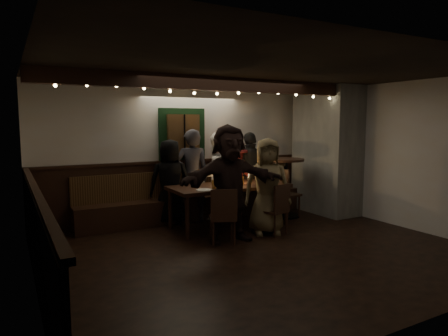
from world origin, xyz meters
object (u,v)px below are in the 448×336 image
chair_end (283,190)px  person_f (229,183)px  person_c (216,176)px  person_e (251,173)px  chair_near_left (223,213)px  person_d (234,179)px  person_a (170,182)px  dining_table (229,189)px  chair_near_right (277,206)px  person_g (267,186)px  high_top (285,180)px  person_b (192,176)px

chair_end → person_f: person_f is taller
person_c → person_e: bearing=-171.8°
chair_near_left → person_d: bearing=54.9°
person_e → chair_near_left: bearing=51.6°
person_a → person_c: size_ratio=0.93×
person_a → chair_end: bearing=-175.6°
dining_table → person_e: person_e is taller
chair_near_right → person_d: 1.60m
person_g → dining_table: bearing=139.6°
chair_near_right → person_f: (-0.85, 0.11, 0.44)m
chair_end → person_a: person_a is taller
dining_table → person_a: 1.11m
chair_near_left → person_d: size_ratio=0.59×
person_e → person_c: bearing=11.4°
high_top → person_e: bearing=129.6°
chair_near_right → person_g: 0.38m
dining_table → person_a: size_ratio=1.36×
chair_near_left → person_b: person_b is taller
chair_end → high_top: bearing=41.6°
person_b → person_d: 0.94m
chair_near_left → person_a: size_ratio=0.56×
chair_end → high_top: (0.14, 0.13, 0.18)m
chair_near_left → person_b: (0.21, 1.62, 0.38)m
high_top → person_b: 1.88m
chair_near_left → person_f: bearing=39.4°
chair_near_right → person_c: size_ratio=0.51×
dining_table → chair_end: (1.24, 0.04, -0.14)m
person_a → person_d: size_ratio=1.05×
chair_near_right → person_c: 1.58m
chair_end → chair_near_left: bearing=-152.9°
chair_near_right → person_e: person_e is taller
high_top → chair_end: bearing=-138.4°
dining_table → person_c: person_c is taller
person_b → person_f: (-0.01, -1.45, 0.05)m
person_c → person_d: 0.47m
chair_near_left → person_b: bearing=82.6°
person_b → person_c: bearing=-167.1°
chair_near_right → high_top: 1.42m
person_e → person_g: person_e is taller
person_d → person_f: 1.75m
dining_table → high_top: size_ratio=1.84×
chair_near_right → person_g: (-0.08, 0.18, 0.32)m
person_c → person_a: bearing=-3.6°
high_top → person_g: 1.34m
person_a → person_e: 1.77m
dining_table → person_c: size_ratio=1.27×
chair_near_left → person_f: person_f is taller
person_d → person_g: bearing=87.5°
person_a → person_f: person_f is taller
person_c → person_g: (0.29, -1.31, -0.03)m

